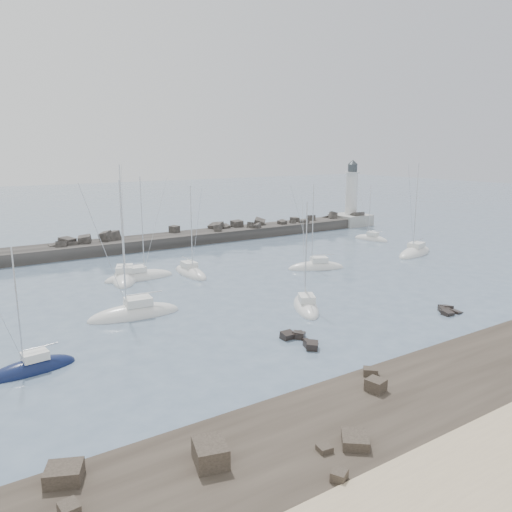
# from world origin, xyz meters

# --- Properties ---
(ground) EXTENTS (400.00, 400.00, 0.00)m
(ground) POSITION_xyz_m (0.00, 0.00, 0.00)
(ground) COLOR slate
(ground) RESTS_ON ground
(rock_shelf) EXTENTS (140.00, 12.00, 1.85)m
(rock_shelf) POSITION_xyz_m (-0.23, -21.98, 0.01)
(rock_shelf) COLOR #2C251E
(rock_shelf) RESTS_ON ground
(rock_cluster_near) EXTENTS (2.31, 4.24, 1.10)m
(rock_cluster_near) POSITION_xyz_m (-3.11, -8.75, 0.19)
(rock_cluster_near) COLOR black
(rock_cluster_near) RESTS_ON ground
(rock_cluster_far) EXTENTS (2.78, 2.54, 1.27)m
(rock_cluster_far) POSITION_xyz_m (14.29, -10.55, -0.01)
(rock_cluster_far) COLOR black
(rock_cluster_far) RESTS_ON ground
(breakwater) EXTENTS (115.00, 6.73, 4.87)m
(breakwater) POSITION_xyz_m (-7.04, 38.00, 0.30)
(breakwater) COLOR #2B2826
(breakwater) RESTS_ON ground
(lighthouse) EXTENTS (7.00, 7.00, 14.60)m
(lighthouse) POSITION_xyz_m (47.00, 38.00, 3.09)
(lighthouse) COLOR #969691
(lighthouse) RESTS_ON ground
(sailboat_2) EXTENTS (6.63, 2.72, 10.40)m
(sailboat_2) POSITION_xyz_m (-23.54, -2.37, 0.14)
(sailboat_2) COLOR #0F183E
(sailboat_2) RESTS_ON ground
(sailboat_3) EXTENTS (6.47, 10.25, 15.47)m
(sailboat_3) POSITION_xyz_m (-8.85, 20.13, 0.15)
(sailboat_3) COLOR silver
(sailboat_3) RESTS_ON ground
(sailboat_4) EXTENTS (8.96, 3.19, 13.91)m
(sailboat_4) POSITION_xyz_m (-7.34, 19.20, 0.13)
(sailboat_4) COLOR silver
(sailboat_4) RESTS_ON ground
(sailboat_5) EXTENTS (9.35, 3.65, 14.55)m
(sailboat_5) POSITION_xyz_m (-12.82, 5.51, 0.16)
(sailboat_5) COLOR silver
(sailboat_5) RESTS_ON ground
(sailboat_6) EXTENTS (2.49, 7.93, 12.64)m
(sailboat_6) POSITION_xyz_m (-0.86, 17.69, 0.14)
(sailboat_6) COLOR silver
(sailboat_6) RESTS_ON ground
(sailboat_7) EXTENTS (5.66, 7.70, 12.00)m
(sailboat_7) POSITION_xyz_m (2.93, -1.86, 0.14)
(sailboat_7) COLOR silver
(sailboat_7) RESTS_ON ground
(sailboat_8) EXTENTS (8.17, 5.41, 12.56)m
(sailboat_8) POSITION_xyz_m (15.02, 11.02, 0.14)
(sailboat_8) COLOR silver
(sailboat_8) RESTS_ON ground
(sailboat_9) EXTENTS (3.52, 6.95, 10.71)m
(sailboat_9) POSITION_xyz_m (37.53, 22.66, 0.14)
(sailboat_9) COLOR silver
(sailboat_9) RESTS_ON ground
(sailboat_10) EXTENTS (10.12, 5.79, 15.25)m
(sailboat_10) POSITION_xyz_m (34.18, 10.06, 0.15)
(sailboat_10) COLOR silver
(sailboat_10) RESTS_ON ground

